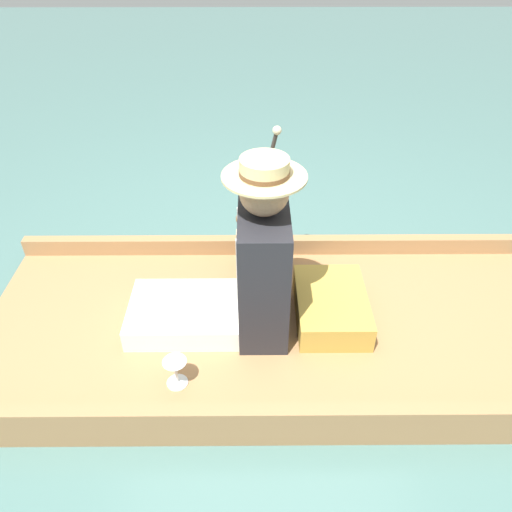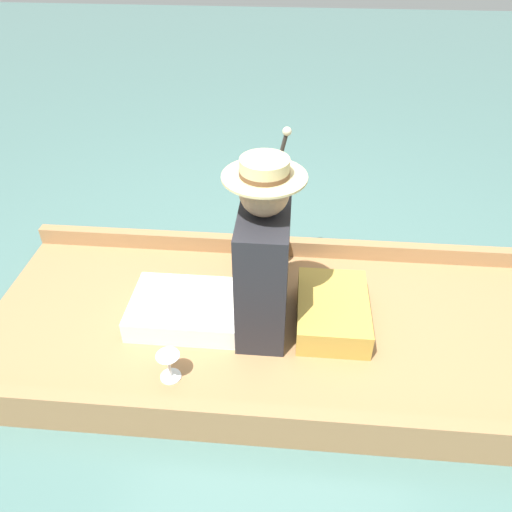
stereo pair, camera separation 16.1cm
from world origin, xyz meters
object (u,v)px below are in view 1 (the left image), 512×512
Objects in this scene: walking_cane at (263,186)px; wine_glass at (175,367)px; seated_person at (243,272)px; teddy_bear at (255,239)px.

wine_glass is at bearing 156.65° from walking_cane.
seated_person reaches higher than walking_cane.
seated_person is 0.42m from teddy_bear.
teddy_bear is at bearing 155.48° from walking_cane.
wine_glass is (-0.76, 0.33, -0.10)m from teddy_bear.
walking_cane reaches higher than teddy_bear.
walking_cane is (0.50, -0.09, 0.15)m from seated_person.
teddy_bear is 3.23× the size of wine_glass.
wine_glass is at bearing 156.79° from teddy_bear.
seated_person is 0.53m from walking_cane.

